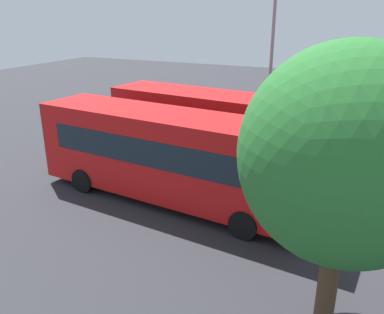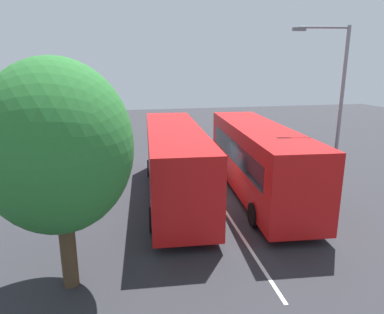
# 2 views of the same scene
# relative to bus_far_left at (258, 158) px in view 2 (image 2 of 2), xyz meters

# --- Properties ---
(ground_plane) EXTENTS (72.69, 72.69, 0.00)m
(ground_plane) POSITION_rel_bus_far_left_xyz_m (-0.32, 2.07, -1.85)
(ground_plane) COLOR #2B2B30
(bus_far_left) EXTENTS (10.98, 3.54, 3.38)m
(bus_far_left) POSITION_rel_bus_far_left_xyz_m (0.00, 0.00, 0.00)
(bus_far_left) COLOR red
(bus_far_left) RESTS_ON ground
(bus_center_left) EXTENTS (10.96, 3.37, 3.38)m
(bus_center_left) POSITION_rel_bus_far_left_xyz_m (0.47, 3.98, 0.00)
(bus_center_left) COLOR red
(bus_center_left) RESTS_ON ground
(pedestrian) EXTENTS (0.45, 0.45, 1.80)m
(pedestrian) POSITION_rel_bus_far_left_xyz_m (6.88, 3.10, -0.78)
(pedestrian) COLOR #232833
(pedestrian) RESTS_ON ground
(street_lamp) EXTENTS (0.57, 2.53, 7.82)m
(street_lamp) POSITION_rel_bus_far_left_xyz_m (-1.15, -3.14, 2.66)
(street_lamp) COLOR gray
(street_lamp) RESTS_ON ground
(depot_tree) EXTENTS (4.34, 3.91, 6.38)m
(depot_tree) POSITION_rel_bus_far_left_xyz_m (-5.72, 8.12, 2.24)
(depot_tree) COLOR #4C3823
(depot_tree) RESTS_ON ground
(lane_stripe_outer_left) EXTENTS (15.20, 0.95, 0.01)m
(lane_stripe_outer_left) POSITION_rel_bus_far_left_xyz_m (-0.32, 2.07, -1.85)
(lane_stripe_outer_left) COLOR silver
(lane_stripe_outer_left) RESTS_ON ground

